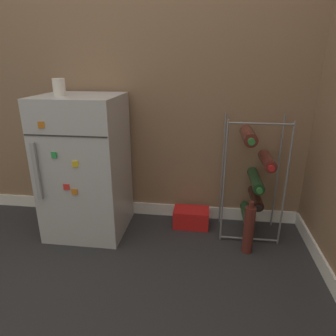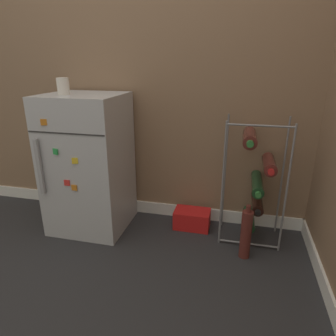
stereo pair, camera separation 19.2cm
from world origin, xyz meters
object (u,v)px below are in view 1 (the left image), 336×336
(wine_rack, at_px, (254,176))
(loose_bottle_floor, at_px, (249,229))
(soda_box, at_px, (191,218))
(fridge_top_cup, at_px, (59,87))
(mini_fridge, at_px, (86,166))

(wine_rack, distance_m, loose_bottle_floor, 0.34)
(soda_box, height_order, fridge_top_cup, fridge_top_cup)
(loose_bottle_floor, bearing_deg, soda_box, 144.03)
(mini_fridge, relative_size, soda_box, 3.72)
(fridge_top_cup, bearing_deg, mini_fridge, 37.71)
(wine_rack, bearing_deg, loose_bottle_floor, -99.82)
(soda_box, relative_size, loose_bottle_floor, 0.72)
(wine_rack, distance_m, soda_box, 0.53)
(mini_fridge, bearing_deg, loose_bottle_floor, -7.68)
(fridge_top_cup, relative_size, loose_bottle_floor, 0.29)
(wine_rack, distance_m, fridge_top_cup, 1.30)
(mini_fridge, distance_m, fridge_top_cup, 0.52)
(wine_rack, height_order, loose_bottle_floor, wine_rack)
(wine_rack, relative_size, fridge_top_cup, 8.00)
(wine_rack, relative_size, soda_box, 3.23)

